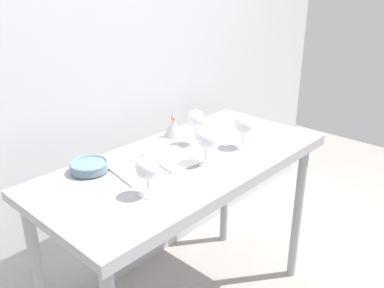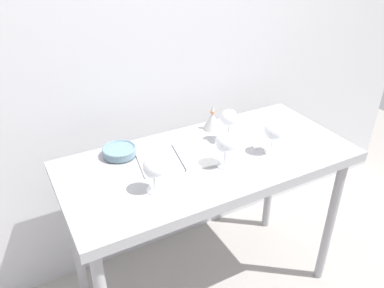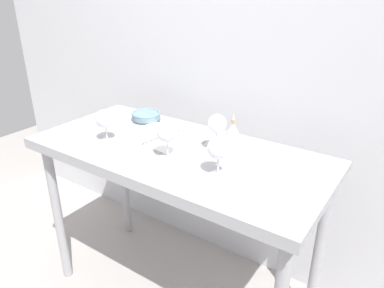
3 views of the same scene
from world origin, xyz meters
TOP-DOWN VIEW (x-y plane):
  - back_wall at (0.00, 0.49)m, footprint 3.80×0.04m
  - steel_counter at (0.00, -0.01)m, footprint 1.40×0.65m
  - wine_glass_near_right at (0.28, -0.11)m, footprint 0.09×0.09m
  - wine_glass_near_center at (0.02, -0.10)m, footprint 0.09×0.09m
  - wine_glass_near_left at (-0.33, -0.12)m, footprint 0.09×0.09m
  - wine_glass_far_right at (0.16, 0.08)m, footprint 0.09×0.09m
  - open_notebook at (-0.14, 0.05)m, footprint 0.41×0.30m
  - tasting_sheet_upper at (0.32, 0.04)m, footprint 0.17×0.22m
  - tasting_bowl at (-0.37, 0.21)m, footprint 0.16×0.16m
  - decanter_funnel at (0.16, 0.24)m, footprint 0.10×0.10m

SIDE VIEW (x-z plane):
  - steel_counter at x=0.00m, z-range 0.34..1.24m
  - tasting_sheet_upper at x=0.32m, z-range 0.90..0.90m
  - open_notebook at x=-0.14m, z-range 0.90..0.91m
  - tasting_bowl at x=-0.37m, z-range 0.90..0.95m
  - decanter_funnel at x=0.16m, z-range 0.88..1.02m
  - wine_glass_near_left at x=-0.33m, z-range 0.93..1.09m
  - wine_glass_near_right at x=0.28m, z-range 0.93..1.10m
  - wine_glass_near_center at x=0.02m, z-range 0.93..1.10m
  - wine_glass_far_right at x=0.16m, z-range 0.94..1.11m
  - back_wall at x=0.00m, z-range 0.00..2.60m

